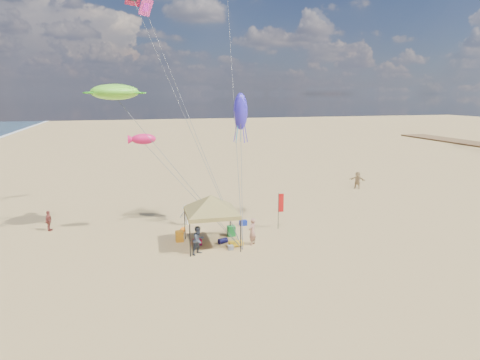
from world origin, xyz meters
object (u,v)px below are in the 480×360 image
Objects in this scene: beach_cart at (236,243)px; person_near_a at (252,232)px; feather_flag at (280,205)px; cooler_blue at (243,223)px; chair_yellow at (179,236)px; person_far_c at (357,180)px; canopy_tent at (211,197)px; person_far_a at (49,221)px; person_near_b at (198,240)px; cooler_red at (197,242)px; person_near_c at (186,215)px; chair_green at (231,231)px.

person_near_a is (1.09, -0.01, 0.70)m from beach_cart.
feather_flag is 4.98× the size of cooler_blue.
chair_yellow is 0.39× the size of person_far_c.
person_far_a is at bearing 151.00° from canopy_tent.
canopy_tent reaches higher than person_near_a.
person_near_a is at bearing -102.66° from person_far_a.
person_far_c is (28.57, 6.13, 0.16)m from person_far_a.
person_near_b is 0.99× the size of person_far_c.
chair_yellow is 22.54m from person_far_c.
cooler_blue is at bearing -138.85° from person_near_a.
person_far_a is at bearing 150.22° from cooler_red.
person_near_c is (0.95, 3.42, 0.42)m from chair_yellow.
person_near_b is at bearing -130.69° from canopy_tent.
feather_flag is 4.99m from beach_cart.
chair_yellow is 3.58m from person_near_c.
chair_green is at bearing 150.14° from person_near_c.
chair_green is at bearing 7.76° from person_near_b.
canopy_tent is 3.44m from beach_cart.
person_near_c is (0.09, 5.97, -0.12)m from person_near_b.
person_near_a is 1.00× the size of person_far_c.
chair_green is 0.39× the size of person_near_a.
person_far_a is (-16.17, 3.98, -1.06)m from feather_flag.
cooler_red is at bearing -56.22° from person_near_a.
cooler_red and cooler_blue have the same top height.
person_near_a reaches higher than person_far_a.
feather_flag is at bearing 14.47° from cooler_red.
person_near_c is (-3.55, 5.32, -0.13)m from person_near_a.
person_near_b is (-2.75, -2.70, 0.54)m from chair_green.
cooler_red is at bearing -43.33° from chair_yellow.
cooler_red is 1.00× the size of cooler_blue.
feather_flag is 16.68m from person_far_a.
person_far_c reaches higher than beach_cart.
person_far_c is at bearing 33.22° from chair_green.
cooler_red is 2.53m from beach_cart.
person_near_a is at bearing -26.67° from person_near_b.
chair_green is at bearing 24.00° from cooler_red.
person_near_b is (-3.64, -0.65, -0.01)m from person_near_a.
person_far_a is at bearing 166.18° from feather_flag.
chair_green and chair_yellow have the same top height.
canopy_tent is 2.35× the size of feather_flag.
cooler_red is 5.06m from cooler_blue.
canopy_tent reaches higher than cooler_blue.
cooler_blue is 0.30× the size of person_far_c.
person_near_c reaches higher than cooler_red.
cooler_red is 0.30× the size of person_near_a.
chair_yellow is 0.39× the size of person_near_b.
person_near_a is at bearing -22.88° from chair_yellow.
person_near_c is 20.23m from person_far_c.
person_near_c is at bearing 162.46° from cooler_blue.
chair_yellow reaches higher than cooler_blue.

